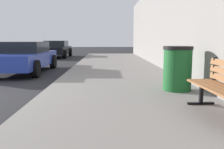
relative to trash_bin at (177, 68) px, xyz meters
The scene contains 4 objects.
sidewalk 1.39m from the trash_bin, 163.63° to the right, with size 4.00×32.00×0.15m, color gray.
trash_bin is the anchor object (origin of this frame).
car_blue 6.83m from the trash_bin, 138.75° to the left, with size 2.06×4.54×1.27m.
car_black 14.38m from the trash_bin, 112.65° to the left, with size 1.95×4.28×1.27m.
Camera 1 is at (3.52, -5.42, 1.36)m, focal length 39.48 mm.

